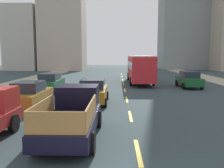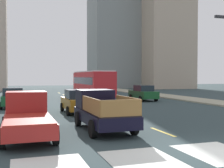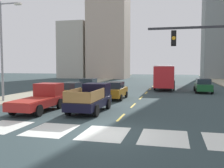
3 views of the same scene
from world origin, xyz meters
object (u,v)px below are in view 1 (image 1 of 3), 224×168
(sedan_near_left, at_px, (189,79))
(city_bus, at_px, (140,67))
(pickup_stakebed, at_px, (74,113))
(sedan_far, at_px, (30,95))
(sedan_mid, at_px, (50,82))
(sedan_near_right, at_px, (93,91))

(sedan_near_left, bearing_deg, city_bus, 135.11)
(city_bus, bearing_deg, sedan_near_left, -40.72)
(pickup_stakebed, height_order, sedan_far, pickup_stakebed)
(pickup_stakebed, bearing_deg, sedan_mid, 108.71)
(city_bus, bearing_deg, pickup_stakebed, -101.69)
(pickup_stakebed, relative_size, sedan_near_right, 1.18)
(pickup_stakebed, bearing_deg, sedan_near_right, 87.49)
(sedan_far, bearing_deg, sedan_mid, 97.50)
(pickup_stakebed, bearing_deg, sedan_near_left, 57.28)
(sedan_near_left, relative_size, sedan_near_right, 1.00)
(sedan_near_left, bearing_deg, sedan_near_right, -140.13)
(pickup_stakebed, bearing_deg, sedan_far, 124.80)
(city_bus, xyz_separation_m, sedan_near_right, (-4.44, -12.72, -1.09))
(pickup_stakebed, xyz_separation_m, city_bus, (4.60, 19.53, 1.02))
(sedan_mid, relative_size, sedan_near_right, 1.00)
(sedan_mid, height_order, sedan_near_right, same)
(sedan_far, bearing_deg, pickup_stakebed, -51.86)
(sedan_mid, xyz_separation_m, sedan_near_left, (13.73, 3.10, 0.00))
(sedan_near_right, height_order, sedan_far, same)
(city_bus, height_order, sedan_near_left, city_bus)
(sedan_near_right, distance_m, sedan_far, 4.24)
(city_bus, distance_m, sedan_near_left, 6.50)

